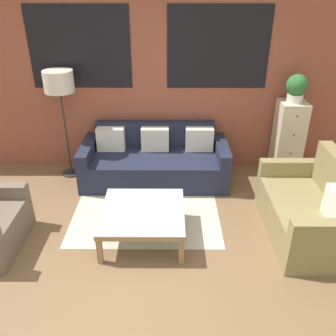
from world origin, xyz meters
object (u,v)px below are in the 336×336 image
Objects in this scene: settee_vintage at (311,211)px; coffee_table at (143,214)px; floor_lamp at (59,86)px; potted_plant at (297,87)px; couch_dark at (155,161)px; drawer_cabinet at (288,139)px.

coffee_table is (-1.89, -0.08, 0.01)m from settee_vintage.
floor_lamp is at bearing 128.46° from coffee_table.
coffee_table is 2.39× the size of potted_plant.
potted_plant is (1.95, 0.20, 1.04)m from couch_dark.
coffee_table is 2.76m from potted_plant.
settee_vintage is 3.56m from floor_lamp.
potted_plant is at bearing 5.98° from couch_dark.
drawer_cabinet is at bearing 84.67° from settee_vintage.
couch_dark is 1.86× the size of drawer_cabinet.
couch_dark reaches higher than coffee_table.
couch_dark is 2.22m from settee_vintage.
potted_plant is (0.14, 1.49, 1.01)m from settee_vintage.
coffee_table is (-0.08, -1.37, 0.03)m from couch_dark.
couch_dark is 2.22m from potted_plant.
settee_vintage is 1.90m from coffee_table.
floor_lamp reaches higher than coffee_table.
drawer_cabinet is (3.23, 0.06, -0.80)m from floor_lamp.
floor_lamp is (-1.20, 1.51, 1.04)m from coffee_table.
settee_vintage is 1.28× the size of drawer_cabinet.
potted_plant is at bearing 90.00° from drawer_cabinet.
floor_lamp reaches higher than couch_dark.
couch_dark is at bearing -6.37° from floor_lamp.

